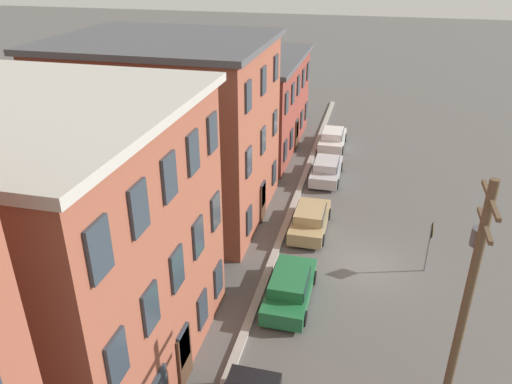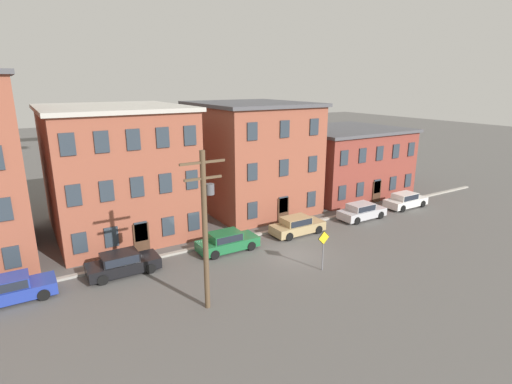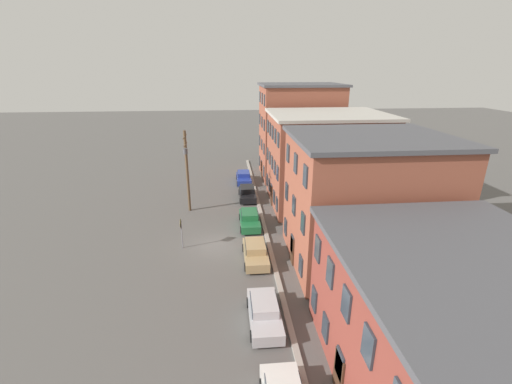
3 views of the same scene
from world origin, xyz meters
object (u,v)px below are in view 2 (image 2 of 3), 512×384
car_blue (10,288)px  caution_sign (323,244)px  car_green (227,241)px  car_silver (361,211)px  car_tan (297,225)px  car_black (122,263)px  car_white (405,200)px  utility_pole (206,223)px

car_blue → caution_sign: 18.25m
car_green → car_silver: bearing=-0.3°
car_silver → car_tan: bearing=179.3°
car_black → car_silver: bearing=-0.9°
car_green → car_silver: 13.33m
car_green → car_white: (19.43, 0.16, 0.00)m
caution_sign → car_black: bearing=150.8°
car_tan → utility_pole: size_ratio=0.51×
car_green → car_white: bearing=0.5°
car_green → utility_pole: bearing=-125.1°
car_black → car_green: 7.28m
car_green → car_tan: bearing=0.2°
car_white → car_silver: bearing=-177.9°
car_silver → utility_pole: bearing=-161.1°
car_black → car_silver: size_ratio=1.00×
caution_sign → car_green: bearing=122.7°
car_tan → utility_pole: (-10.57, -6.12, 4.07)m
car_green → caution_sign: bearing=-57.3°
car_black → car_silver: same height
car_green → car_silver: same height
car_black → caution_sign: 12.76m
car_green → car_white: 19.43m
car_white → caution_sign: caution_sign is taller
car_tan → caution_sign: (-2.46, -5.97, 1.05)m
car_blue → utility_pole: utility_pole is taller
car_blue → car_green: size_ratio=1.00×
car_green → car_white: size_ratio=1.00×
car_silver → utility_pole: (-17.62, -6.03, 4.07)m
car_blue → utility_pole: size_ratio=0.51×
car_silver → utility_pole: size_ratio=0.51×
car_green → car_tan: (6.28, 0.02, 0.00)m
car_green → car_black: bearing=178.0°
car_blue → car_green: (13.34, -0.17, 0.00)m
car_blue → car_tan: 19.62m
car_blue → car_tan: same height
car_blue → car_silver: bearing=-0.5°
car_tan → utility_pole: utility_pole is taller
car_white → caution_sign: bearing=-158.6°
car_black → car_tan: size_ratio=1.00×
car_white → caution_sign: size_ratio=1.63×
car_tan → car_white: 13.15m
car_white → car_black: bearing=179.8°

